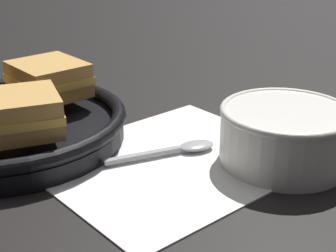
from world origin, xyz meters
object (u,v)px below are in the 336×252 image
sandwich_near_left (17,114)px  soup_bowl (285,132)px  sandwich_near_right (49,79)px  skillet (7,126)px  spoon (182,148)px

sandwich_near_left → soup_bowl: bearing=-34.4°
soup_bowl → sandwich_near_right: 0.32m
skillet → sandwich_near_right: 0.09m
soup_bowl → spoon: size_ratio=1.08×
spoon → sandwich_near_right: size_ratio=1.37×
soup_bowl → sandwich_near_left: bearing=145.6°
sandwich_near_right → sandwich_near_left: bearing=-129.9°
spoon → skillet: 0.23m
spoon → sandwich_near_left: sandwich_near_left is taller
sandwich_near_right → spoon: bearing=-65.2°
spoon → sandwich_near_left: (-0.17, 0.09, 0.06)m
soup_bowl → skillet: soup_bowl is taller
spoon → sandwich_near_left: size_ratio=1.23×
soup_bowl → sandwich_near_right: size_ratio=1.49×
soup_bowl → sandwich_near_left: size_ratio=1.33×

